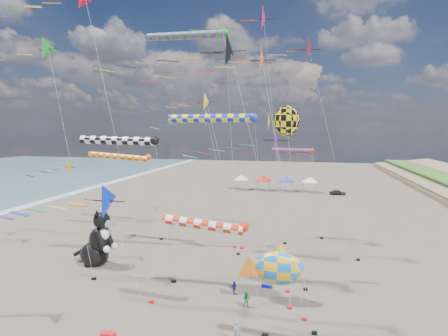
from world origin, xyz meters
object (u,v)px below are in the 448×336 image
person_adult (237,332)px  parked_car (338,192)px  child_blue (234,288)px  child_green (247,300)px  fish_inflatable (277,268)px  cat_inflatable (97,237)px

person_adult → parked_car: 55.02m
child_blue → parked_car: bearing=20.8°
child_green → child_blue: size_ratio=1.11×
fish_inflatable → child_green: (-2.16, -1.52, -2.11)m
child_green → child_blue: child_green is taller
child_blue → parked_car: (12.48, 47.43, -0.01)m
parked_car → person_adult: bearing=163.1°
fish_inflatable → parked_car: fish_inflatable is taller
child_blue → cat_inflatable: bearing=113.7°
fish_inflatable → cat_inflatable: bearing=169.2°
fish_inflatable → child_green: bearing=-144.9°
person_adult → child_green: size_ratio=1.20×
child_blue → person_adult: bearing=-131.6°
child_green → child_blue: 2.34m
cat_inflatable → child_blue: 15.10m
cat_inflatable → person_adult: size_ratio=3.93×
child_green → parked_car: bearing=73.7°
person_adult → child_green: 4.60m
child_blue → fish_inflatable: bearing=-60.4°
cat_inflatable → child_green: (15.96, -4.96, -2.33)m
fish_inflatable → person_adult: fish_inflatable is taller
child_blue → child_green: bearing=-108.5°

